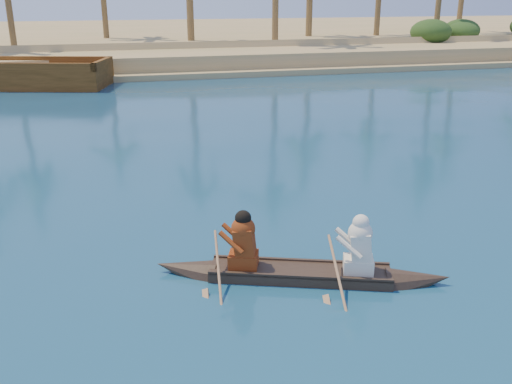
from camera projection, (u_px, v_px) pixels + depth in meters
name	position (u px, v px, depth m)	size (l,w,h in m)	color
ground	(380.00, 193.00, 15.33)	(160.00, 160.00, 0.00)	#0C2A51
sandy_embankment	(171.00, 39.00, 57.90)	(150.00, 51.00, 1.50)	tan
shrub_cluster	(194.00, 46.00, 43.65)	(100.00, 6.00, 2.40)	#233D16
canoe	(300.00, 264.00, 10.71)	(5.46, 2.63, 1.53)	#35281D
barge_mid	(11.00, 76.00, 32.28)	(11.36, 6.46, 1.80)	brown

